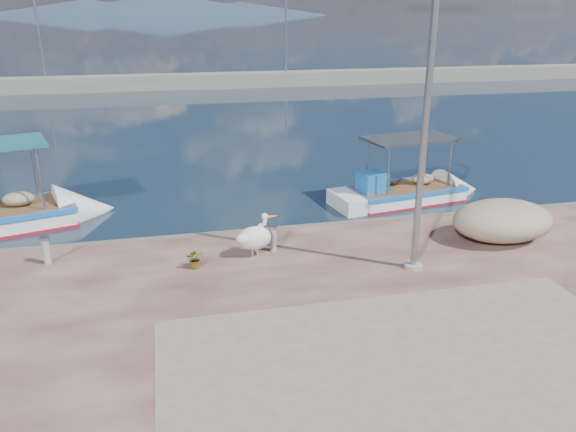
# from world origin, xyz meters

# --- Properties ---
(ground) EXTENTS (1400.00, 1400.00, 0.00)m
(ground) POSITION_xyz_m (0.00, 0.00, 0.00)
(ground) COLOR #162635
(ground) RESTS_ON ground
(quay_patch) EXTENTS (9.00, 7.00, 0.01)m
(quay_patch) POSITION_xyz_m (1.00, -3.00, 0.50)
(quay_patch) COLOR gray
(quay_patch) RESTS_ON quay
(breakwater) EXTENTS (120.00, 2.20, 7.50)m
(breakwater) POSITION_xyz_m (-0.00, 40.00, 0.60)
(breakwater) COLOR gray
(breakwater) RESTS_ON ground
(mountains) EXTENTS (370.00, 280.00, 22.00)m
(mountains) POSITION_xyz_m (4.39, 650.00, 9.51)
(mountains) COLOR #28384C
(mountains) RESTS_ON ground
(boat_right) EXTENTS (5.76, 2.68, 2.67)m
(boat_right) POSITION_xyz_m (5.14, 7.83, 0.21)
(boat_right) COLOR white
(boat_right) RESTS_ON ground
(pelican) EXTENTS (1.16, 0.77, 1.11)m
(pelican) POSITION_xyz_m (-0.98, 3.22, 1.02)
(pelican) COLOR tan
(pelican) RESTS_ON quay
(lamp_post) EXTENTS (0.44, 0.96, 7.00)m
(lamp_post) POSITION_xyz_m (2.65, 1.73, 3.80)
(lamp_post) COLOR gray
(lamp_post) RESTS_ON quay
(bollard_near) EXTENTS (0.23, 0.23, 0.69)m
(bollard_near) POSITION_xyz_m (-0.47, 3.47, 0.87)
(bollard_near) COLOR gray
(bollard_near) RESTS_ON quay
(bollard_far) EXTENTS (0.23, 0.23, 0.70)m
(bollard_far) POSITION_xyz_m (-6.06, 3.91, 0.88)
(bollard_far) COLOR gray
(bollard_far) RESTS_ON quay
(potted_plant) EXTENTS (0.46, 0.40, 0.49)m
(potted_plant) POSITION_xyz_m (-2.51, 2.86, 0.75)
(potted_plant) COLOR #33722D
(potted_plant) RESTS_ON quay
(net_pile_c) EXTENTS (2.77, 1.98, 1.09)m
(net_pile_c) POSITION_xyz_m (5.73, 2.86, 1.04)
(net_pile_c) COLOR #B9B089
(net_pile_c) RESTS_ON quay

